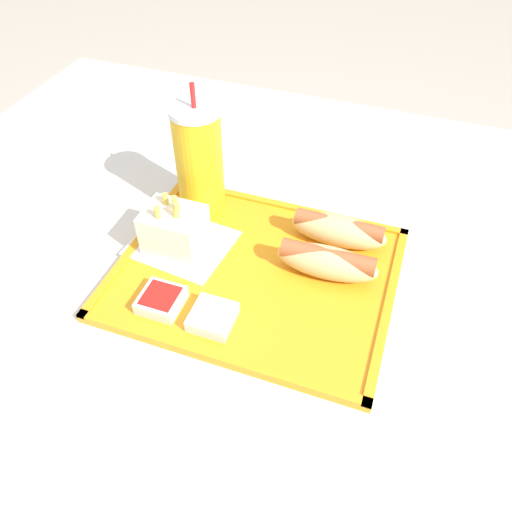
# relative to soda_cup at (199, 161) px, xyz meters

# --- Properties ---
(ground_plane) EXTENTS (8.00, 8.00, 0.00)m
(ground_plane) POSITION_rel_soda_cup_xyz_m (0.10, -0.14, -0.82)
(ground_plane) COLOR #ADA393
(dining_table) EXTENTS (1.24, 1.13, 0.72)m
(dining_table) POSITION_rel_soda_cup_xyz_m (0.10, -0.14, -0.46)
(dining_table) COLOR beige
(dining_table) RESTS_ON ground_plane
(food_tray) EXTENTS (0.38, 0.31, 0.01)m
(food_tray) POSITION_rel_soda_cup_xyz_m (0.13, -0.11, -0.09)
(food_tray) COLOR orange
(food_tray) RESTS_ON dining_table
(paper_napkin) EXTENTS (0.15, 0.13, 0.00)m
(paper_napkin) POSITION_rel_soda_cup_xyz_m (0.00, -0.09, -0.09)
(paper_napkin) COLOR white
(paper_napkin) RESTS_ON food_tray
(soda_cup) EXTENTS (0.07, 0.07, 0.21)m
(soda_cup) POSITION_rel_soda_cup_xyz_m (0.00, 0.00, 0.00)
(soda_cup) COLOR gold
(soda_cup) RESTS_ON food_tray
(hot_dog_far) EXTENTS (0.14, 0.05, 0.05)m
(hot_dog_far) POSITION_rel_soda_cup_xyz_m (0.22, -0.01, -0.06)
(hot_dog_far) COLOR #DBB270
(hot_dog_far) RESTS_ON food_tray
(hot_dog_near) EXTENTS (0.14, 0.05, 0.05)m
(hot_dog_near) POSITION_rel_soda_cup_xyz_m (0.22, -0.08, -0.06)
(hot_dog_near) COLOR #DBB270
(hot_dog_near) RESTS_ON food_tray
(fries_carton) EXTENTS (0.08, 0.07, 0.09)m
(fries_carton) POSITION_rel_soda_cup_xyz_m (0.00, -0.10, -0.05)
(fries_carton) COLOR silver
(fries_carton) RESTS_ON food_tray
(sauce_cup_mayo) EXTENTS (0.05, 0.05, 0.02)m
(sauce_cup_mayo) POSITION_rel_soda_cup_xyz_m (0.11, -0.21, -0.08)
(sauce_cup_mayo) COLOR silver
(sauce_cup_mayo) RESTS_ON food_tray
(sauce_cup_ketchup) EXTENTS (0.05, 0.05, 0.02)m
(sauce_cup_ketchup) POSITION_rel_soda_cup_xyz_m (0.03, -0.20, -0.08)
(sauce_cup_ketchup) COLOR silver
(sauce_cup_ketchup) RESTS_ON food_tray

